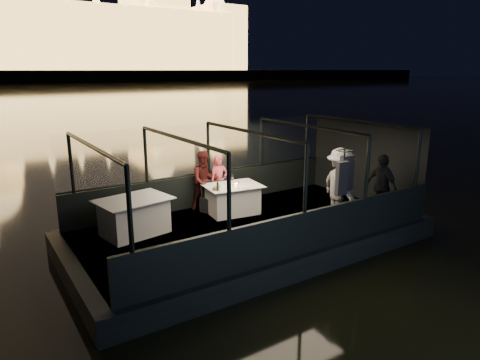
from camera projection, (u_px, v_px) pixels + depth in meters
boat_hull at (249, 244)px, 10.63m from camera, size 8.60×4.40×1.00m
boat_deck at (249, 225)px, 10.50m from camera, size 8.00×4.00×0.04m
gunwale_port at (209, 189)px, 12.01m from camera, size 8.00×0.08×0.90m
gunwale_starboard at (304, 233)px, 8.77m from camera, size 8.00×0.08×0.90m
cabin_glass_port at (208, 148)px, 11.72m from camera, size 8.00×0.02×1.40m
cabin_glass_starboard at (306, 179)px, 8.48m from camera, size 8.00×0.02×1.40m
cabin_roof_glass at (249, 132)px, 9.92m from camera, size 8.00×4.00×0.02m
end_wall_fore at (75, 208)px, 8.09m from camera, size 0.02×4.00×2.30m
end_wall_aft at (363, 161)px, 12.33m from camera, size 0.02×4.00×2.30m
canopy_ribs at (249, 179)px, 10.21m from camera, size 8.00×4.00×2.30m
dining_table_central at (233, 199)px, 11.26m from camera, size 1.57×1.23×0.77m
dining_table_aft at (135, 218)px, 9.83m from camera, size 1.77×1.41×0.85m
chair_port_left at (209, 195)px, 11.36m from camera, size 0.48×0.48×0.80m
chair_port_right at (231, 192)px, 11.73m from camera, size 0.48×0.48×0.86m
coat_stand at (342, 195)px, 9.86m from camera, size 0.66×0.60×1.98m
person_woman_coral at (219, 180)px, 11.76m from camera, size 0.55×0.40×1.43m
person_man_maroon at (205, 182)px, 11.52m from camera, size 0.85×0.71×1.60m
passenger_stripe at (340, 190)px, 10.44m from camera, size 0.98×1.36×1.89m
passenger_dark at (381, 185)px, 10.89m from camera, size 0.51×1.01×1.65m
wine_bottle at (218, 185)px, 10.60m from camera, size 0.06×0.06×0.28m
bread_basket at (216, 189)px, 10.71m from camera, size 0.20×0.20×0.07m
amber_candle at (236, 185)px, 11.03m from camera, size 0.06×0.06×0.08m
plate_near at (245, 188)px, 10.89m from camera, size 0.27×0.27×0.01m
plate_far at (215, 188)px, 10.87m from camera, size 0.28×0.28×0.02m
wine_glass_white at (220, 188)px, 10.53m from camera, size 0.07×0.07×0.17m
wine_glass_red at (232, 181)px, 11.20m from camera, size 0.07×0.07×0.18m
wine_glass_empty at (239, 186)px, 10.75m from camera, size 0.08×0.08×0.20m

